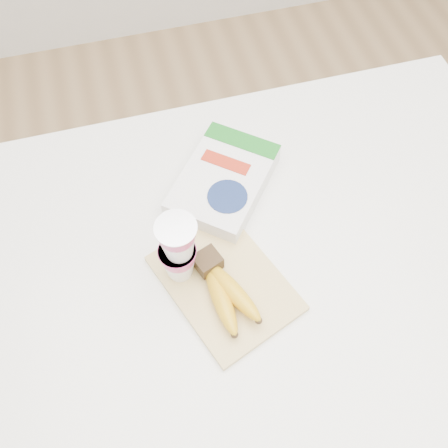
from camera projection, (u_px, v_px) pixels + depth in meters
name	position (u px, v px, depth m)	size (l,w,h in m)	color
room	(264.00, 135.00, 0.69)	(4.00, 4.00, 4.00)	tan
table	(243.00, 334.00, 1.43)	(1.31, 0.87, 0.98)	white
cutting_board	(225.00, 283.00, 0.97)	(0.20, 0.27, 0.01)	#D5BC75
bananas	(224.00, 290.00, 0.93)	(0.11, 0.19, 0.05)	#382816
yogurt_stack	(178.00, 249.00, 0.90)	(0.08, 0.08, 0.17)	white
cereal_box	(224.00, 181.00, 1.07)	(0.29, 0.30, 0.06)	white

